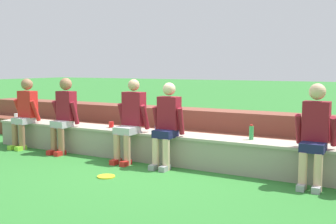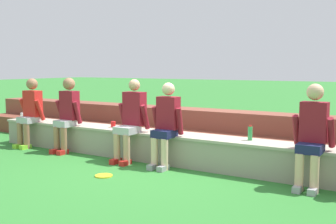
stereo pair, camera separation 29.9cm
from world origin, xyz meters
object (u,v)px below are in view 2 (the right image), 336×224
Objects in this scene: water_bottle_center_gap at (250,133)px; plastic_cup_left_end at (158,128)px; person_far_right at (312,133)px; plastic_cup_middle at (23,116)px; person_center at (131,118)px; person_right_of_center at (166,123)px; person_far_left at (30,110)px; plastic_cup_right_end at (113,124)px; frisbee at (104,176)px; person_left_of_center at (67,113)px.

water_bottle_center_gap is 2.08× the size of plastic_cup_left_end.
plastic_cup_middle is at bearing 177.32° from person_far_right.
person_center is 1.03× the size of person_right_of_center.
person_right_of_center is 11.19× the size of plastic_cup_middle.
plastic_cup_middle is (-3.74, 0.31, -0.15)m from person_right_of_center.
person_center is 12.54× the size of plastic_cup_left_end.
person_center is at bearing 0.94° from person_far_left.
water_bottle_center_gap is 2.19× the size of plastic_cup_right_end.
person_right_of_center is 3.76m from plastic_cup_middle.
person_far_right reaches higher than plastic_cup_middle.
frisbee is (0.86, -1.28, -0.53)m from plastic_cup_right_end.
water_bottle_center_gap reaches higher than plastic_cup_right_end.
plastic_cup_middle is at bearing -179.44° from plastic_cup_right_end.
water_bottle_center_gap is 2.23m from frisbee.
person_far_left reaches higher than frisbee.
person_right_of_center is at bearing -4.05° from person_center.
person_far_left reaches higher than plastic_cup_middle.
water_bottle_center_gap is at bearing 5.52° from person_left_of_center.
person_far_right is (5.35, 0.02, 0.00)m from person_far_left.
person_center reaches higher than person_far_right.
person_left_of_center is 6.05× the size of water_bottle_center_gap.
person_right_of_center is at bearing -4.70° from plastic_cup_middle.
frisbee is at bearing -159.84° from person_far_right.
frisbee is at bearing -56.01° from plastic_cup_right_end.
person_left_of_center is 4.37m from person_far_right.
person_far_right is 5.31× the size of frisbee.
water_bottle_center_gap is 2.57m from plastic_cup_right_end.
person_right_of_center reaches higher than plastic_cup_left_end.
person_far_left is at bearing 179.81° from person_right_of_center.
plastic_cup_middle is at bearing -179.39° from water_bottle_center_gap.
person_left_of_center is 1.03× the size of person_right_of_center.
plastic_cup_middle is (-1.58, 0.28, -0.18)m from person_left_of_center.
water_bottle_center_gap is at bearing 0.37° from plastic_cup_left_end.
person_center is 0.49m from plastic_cup_left_end.
person_far_left is 2.43m from person_center.
person_far_left is at bearing -178.82° from person_left_of_center.
plastic_cup_left_end is (3.37, 0.04, -0.00)m from plastic_cup_middle.
frisbee is (3.28, -1.26, -0.54)m from plastic_cup_middle.
person_far_right is 2.93m from frisbee.
frisbee is at bearing -93.83° from plastic_cup_left_end.
person_left_of_center is 1.00× the size of person_center.
person_right_of_center reaches higher than water_bottle_center_gap.
plastic_cup_left_end is at bearing 41.32° from person_center.
plastic_cup_left_end reaches higher than plastic_cup_right_end.
plastic_cup_right_end is at bearing 0.56° from plastic_cup_middle.
plastic_cup_middle reaches higher than plastic_cup_right_end.
frisbee is (-0.46, -0.95, -0.69)m from person_right_of_center.
person_left_of_center is at bearing -169.89° from plastic_cup_left_end.
person_far_right is at bearing -4.88° from plastic_cup_right_end.
person_left_of_center reaches higher than plastic_cup_middle.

